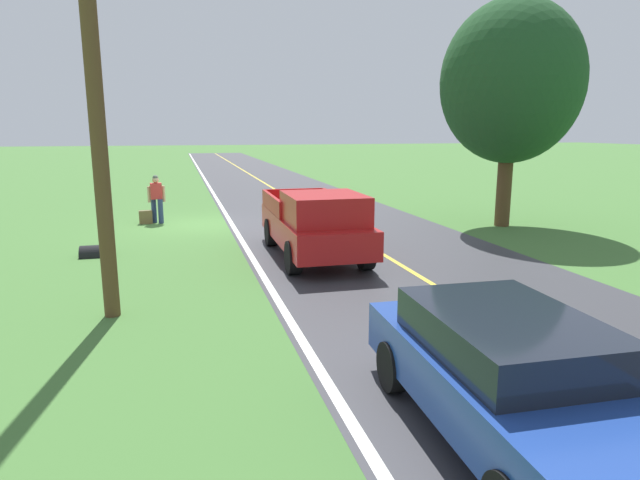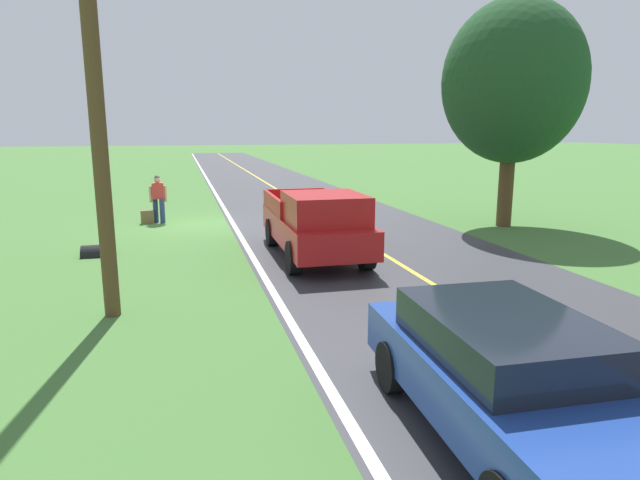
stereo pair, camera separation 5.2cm
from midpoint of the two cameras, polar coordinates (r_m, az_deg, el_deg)
ground_plane at (r=19.92m, az=-12.32°, el=1.60°), size 200.00×200.00×0.00m
road_surface at (r=20.61m, az=0.71°, el=2.21°), size 7.42×120.00×0.00m
lane_edge_line at (r=19.99m, az=-9.11°, el=1.78°), size 0.16×117.60×0.00m
lane_centre_line at (r=20.61m, az=0.71°, el=2.22°), size 0.14×117.60×0.00m
hitchhiker_walking at (r=20.59m, az=-16.64°, el=4.47°), size 0.62×0.51×1.75m
suitcase_carried at (r=20.60m, az=-17.67°, el=2.33°), size 0.48×0.24×0.48m
pickup_truck_passing at (r=14.19m, az=-0.23°, el=1.86°), size 2.15×5.42×1.82m
tree_far_side_near at (r=20.08m, az=19.77°, el=15.39°), size 4.75×4.75×7.67m
sedan_ahead_same_lane at (r=6.38m, az=19.57°, el=-13.31°), size 2.05×4.46×1.41m
utility_pole_roadside at (r=10.25m, az=-22.44°, el=13.65°), size 0.28×0.28×7.78m
drainage_culvert at (r=15.85m, az=-22.30°, el=-1.55°), size 0.80×0.60×0.60m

